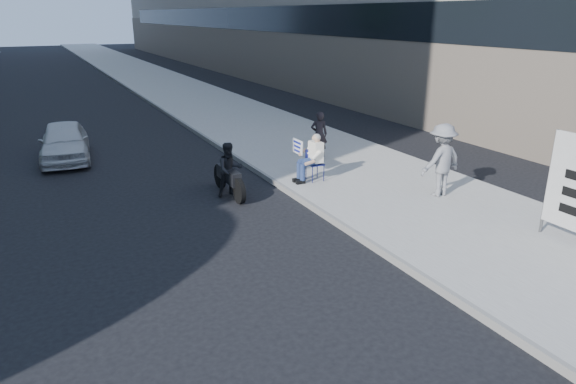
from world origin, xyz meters
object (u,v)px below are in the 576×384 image
motorcycle (230,172)px  pedestrian_woman (319,134)px  jogger (441,160)px  seated_protester (311,155)px  white_sedan_near (64,142)px

motorcycle → pedestrian_woman: bearing=25.9°
jogger → seated_protester: bearing=-50.5°
jogger → white_sedan_near: (-8.09, 8.43, -0.45)m
pedestrian_woman → white_sedan_near: pedestrian_woman is taller
pedestrian_woman → white_sedan_near: size_ratio=0.41×
pedestrian_woman → motorcycle: bearing=48.1°
seated_protester → white_sedan_near: seated_protester is taller
motorcycle → seated_protester: bearing=-6.0°
seated_protester → pedestrian_woman: pedestrian_woman is taller
motorcycle → white_sedan_near: bearing=121.4°
jogger → motorcycle: size_ratio=0.90×
pedestrian_woman → jogger: bearing=122.5°
jogger → motorcycle: jogger is taller
white_sedan_near → motorcycle: size_ratio=1.76×
white_sedan_near → jogger: bearing=-40.5°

